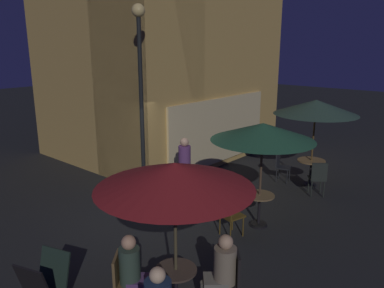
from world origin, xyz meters
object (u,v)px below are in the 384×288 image
(cafe_table_2, at_px, (311,167))
(menu_sandwich_board, at_px, (45,282))
(cafe_chair_0, at_px, (228,212))
(cafe_chair_3, at_px, (231,276))
(cafe_chair_5, at_px, (318,176))
(cafe_chair_4, at_px, (281,164))
(patio_umbrella_0, at_px, (263,132))
(patron_seated_0, at_px, (134,269))
(street_lamp_near_corner, at_px, (141,79))
(cafe_table_0, at_px, (259,204))
(patio_umbrella_2, at_px, (316,107))
(cafe_table_1, at_px, (176,283))
(patron_seated_2, at_px, (222,269))
(patron_standing_3, at_px, (185,170))
(patio_umbrella_1, at_px, (175,176))
(cafe_chair_1, at_px, (124,278))

(cafe_table_2, bearing_deg, menu_sandwich_board, 173.66)
(cafe_chair_0, bearing_deg, menu_sandwich_board, -178.11)
(cafe_chair_3, distance_m, cafe_chair_5, 5.30)
(cafe_chair_0, bearing_deg, cafe_chair_4, 26.45)
(patio_umbrella_0, relative_size, patron_seated_0, 1.86)
(cafe_table_2, bearing_deg, street_lamp_near_corner, 148.66)
(cafe_table_0, distance_m, patio_umbrella_2, 3.59)
(cafe_chair_3, bearing_deg, cafe_chair_4, -110.38)
(street_lamp_near_corner, distance_m, cafe_chair_3, 4.95)
(cafe_table_1, xyz_separation_m, patron_seated_2, (0.45, -0.51, 0.23))
(patio_umbrella_2, distance_m, cafe_chair_5, 1.88)
(cafe_table_2, height_order, patron_seated_0, patron_seated_0)
(street_lamp_near_corner, height_order, cafe_table_2, street_lamp_near_corner)
(street_lamp_near_corner, height_order, patron_standing_3, street_lamp_near_corner)
(patio_umbrella_2, bearing_deg, patron_standing_3, 149.58)
(patio_umbrella_1, xyz_separation_m, cafe_chair_5, (5.77, 0.25, -1.60))
(patio_umbrella_0, height_order, cafe_chair_0, patio_umbrella_0)
(patio_umbrella_0, relative_size, patio_umbrella_2, 0.94)
(patio_umbrella_1, height_order, patron_seated_2, patio_umbrella_1)
(menu_sandwich_board, bearing_deg, cafe_chair_0, -30.16)
(menu_sandwich_board, relative_size, cafe_chair_1, 0.89)
(patio_umbrella_0, bearing_deg, menu_sandwich_board, 167.10)
(cafe_table_0, height_order, patron_seated_0, patron_seated_0)
(cafe_chair_3, bearing_deg, cafe_chair_0, -94.95)
(cafe_chair_0, xyz_separation_m, cafe_chair_1, (-2.92, -0.17, -0.00))
(cafe_chair_1, distance_m, cafe_chair_5, 6.29)
(patio_umbrella_0, distance_m, patio_umbrella_1, 3.32)
(cafe_table_2, relative_size, cafe_chair_0, 0.83)
(cafe_table_1, xyz_separation_m, patron_standing_3, (3.13, 2.64, 0.40))
(cafe_chair_3, distance_m, cafe_chair_4, 6.04)
(cafe_table_0, xyz_separation_m, cafe_chair_5, (2.50, -0.28, 0.06))
(cafe_chair_3, bearing_deg, patron_seated_2, 0.00)
(cafe_chair_0, bearing_deg, cafe_table_1, -148.02)
(cafe_table_0, height_order, patio_umbrella_1, patio_umbrella_1)
(patio_umbrella_1, height_order, patron_seated_0, patio_umbrella_1)
(cafe_table_0, height_order, cafe_chair_3, cafe_chair_3)
(cafe_table_0, xyz_separation_m, patio_umbrella_2, (3.11, 0.19, 1.77))
(cafe_chair_0, relative_size, cafe_chair_4, 1.04)
(cafe_chair_4, distance_m, patron_seated_2, 6.09)
(street_lamp_near_corner, xyz_separation_m, patio_umbrella_0, (0.99, -2.69, -1.03))
(cafe_table_0, xyz_separation_m, cafe_table_2, (3.11, 0.19, 0.07))
(cafe_table_2, xyz_separation_m, patron_standing_3, (-3.26, 1.91, 0.30))
(cafe_table_1, bearing_deg, patio_umbrella_2, 6.47)
(cafe_chair_4, xyz_separation_m, patron_seated_2, (-5.72, -2.07, 0.18))
(cafe_table_0, xyz_separation_m, patio_umbrella_1, (-3.27, -0.54, 1.67))
(street_lamp_near_corner, height_order, cafe_chair_4, street_lamp_near_corner)
(patio_umbrella_0, relative_size, cafe_chair_0, 2.51)
(cafe_table_1, relative_size, cafe_chair_5, 0.75)
(cafe_table_0, bearing_deg, patron_seated_2, -159.63)
(patio_umbrella_0, bearing_deg, cafe_chair_3, -157.00)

